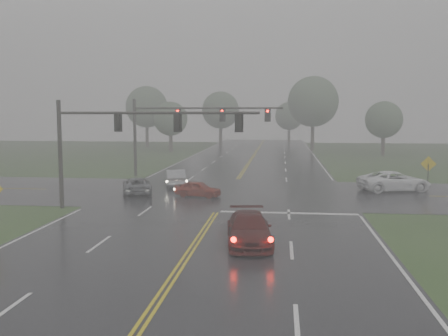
# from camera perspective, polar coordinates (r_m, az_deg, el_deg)

# --- Properties ---
(ground) EXTENTS (180.00, 180.00, 0.00)m
(ground) POSITION_cam_1_polar(r_m,az_deg,el_deg) (17.74, -7.04, -14.09)
(ground) COLOR #2B441D
(ground) RESTS_ON ground
(main_road) EXTENTS (18.00, 160.00, 0.02)m
(main_road) POSITION_cam_1_polar(r_m,az_deg,el_deg) (36.89, 0.28, -3.33)
(main_road) COLOR black
(main_road) RESTS_ON ground
(cross_street) EXTENTS (120.00, 14.00, 0.02)m
(cross_street) POSITION_cam_1_polar(r_m,az_deg,el_deg) (38.85, 0.60, -2.84)
(cross_street) COLOR black
(cross_street) RESTS_ON ground
(stop_bar) EXTENTS (8.50, 0.50, 0.01)m
(stop_bar) POSITION_cam_1_polar(r_m,az_deg,el_deg) (31.17, 7.42, -5.17)
(stop_bar) COLOR silver
(stop_bar) RESTS_ON ground
(sedan_maroon) EXTENTS (2.62, 5.21, 1.45)m
(sedan_maroon) POSITION_cam_1_polar(r_m,az_deg,el_deg) (23.81, 2.86, -8.72)
(sedan_maroon) COLOR #400D0B
(sedan_maroon) RESTS_ON ground
(sedan_red) EXTENTS (3.66, 2.14, 1.17)m
(sedan_red) POSITION_cam_1_polar(r_m,az_deg,el_deg) (36.95, -2.99, -3.33)
(sedan_red) COLOR maroon
(sedan_red) RESTS_ON ground
(sedan_silver) EXTENTS (2.66, 4.66, 1.45)m
(sedan_silver) POSITION_cam_1_polar(r_m,az_deg,el_deg) (42.29, -5.59, -2.13)
(sedan_silver) COLOR #93969A
(sedan_silver) RESTS_ON ground
(car_grey) EXTENTS (3.38, 4.94, 1.26)m
(car_grey) POSITION_cam_1_polar(r_m,az_deg,el_deg) (38.81, -9.91, -2.95)
(car_grey) COLOR #54575B
(car_grey) RESTS_ON ground
(pickup_white) EXTENTS (6.15, 4.05, 1.57)m
(pickup_white) POSITION_cam_1_polar(r_m,az_deg,el_deg) (41.85, 18.85, -2.53)
(pickup_white) COLOR white
(pickup_white) RESTS_ON ground
(signal_gantry_near) EXTENTS (12.99, 0.31, 7.01)m
(signal_gantry_near) POSITION_cam_1_polar(r_m,az_deg,el_deg) (32.33, -11.80, 3.97)
(signal_gantry_near) COLOR black
(signal_gantry_near) RESTS_ON ground
(signal_gantry_far) EXTENTS (14.45, 0.38, 7.54)m
(signal_gantry_far) POSITION_cam_1_polar(r_m,az_deg,el_deg) (48.25, -5.01, 5.26)
(signal_gantry_far) COLOR black
(signal_gantry_far) RESTS_ON ground
(sign_diamond_east) EXTENTS (1.19, 0.11, 2.85)m
(sign_diamond_east) POSITION_cam_1_polar(r_m,az_deg,el_deg) (41.77, 22.31, -0.02)
(sign_diamond_east) COLOR black
(sign_diamond_east) RESTS_ON ground
(tree_nw_a) EXTENTS (5.46, 5.46, 8.02)m
(tree_nw_a) POSITION_cam_1_polar(r_m,az_deg,el_deg) (80.42, -6.14, 5.61)
(tree_nw_a) COLOR #352923
(tree_nw_a) RESTS_ON ground
(tree_ne_a) EXTENTS (8.34, 8.34, 12.25)m
(tree_ne_a) POSITION_cam_1_polar(r_m,az_deg,el_deg) (84.01, 10.15, 7.48)
(tree_ne_a) COLOR #352923
(tree_ne_a) RESTS_ON ground
(tree_n_mid) EXTENTS (6.97, 6.97, 10.23)m
(tree_n_mid) POSITION_cam_1_polar(r_m,az_deg,el_deg) (94.05, -0.40, 6.62)
(tree_n_mid) COLOR #352923
(tree_n_mid) RESTS_ON ground
(tree_e_near) EXTENTS (5.40, 5.40, 7.93)m
(tree_e_near) POSITION_cam_1_polar(r_m,az_deg,el_deg) (76.82, 17.80, 5.27)
(tree_e_near) COLOR #352923
(tree_e_near) RESTS_ON ground
(tree_nw_b) EXTENTS (7.56, 7.56, 11.10)m
(tree_nw_b) POSITION_cam_1_polar(r_m,az_deg,el_deg) (92.38, -8.83, 6.91)
(tree_nw_b) COLOR #352923
(tree_nw_b) RESTS_ON ground
(tree_n_far) EXTENTS (5.79, 5.79, 8.50)m
(tree_n_far) POSITION_cam_1_polar(r_m,az_deg,el_deg) (103.57, 7.46, 5.91)
(tree_n_far) COLOR #352923
(tree_n_far) RESTS_ON ground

